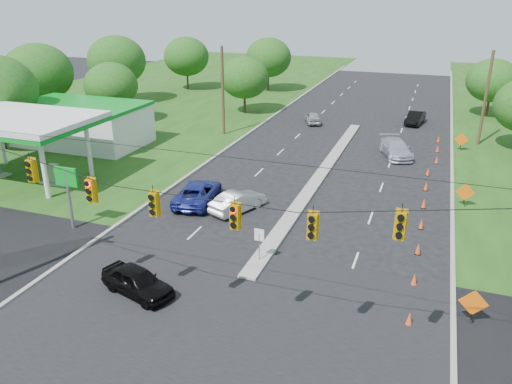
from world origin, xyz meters
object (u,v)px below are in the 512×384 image
at_px(black_sedan, 137,281).
at_px(blue_pickup, 198,193).
at_px(gas_station, 72,123).
at_px(white_sedan, 238,201).

bearing_deg(black_sedan, blue_pickup, 28.26).
bearing_deg(blue_pickup, gas_station, -34.20).
xyz_separation_m(gas_station, black_sedan, (19.02, -19.19, -1.88)).
relative_size(black_sedan, blue_pickup, 0.76).
xyz_separation_m(gas_station, blue_pickup, (16.69, -7.72, -1.82)).
bearing_deg(gas_station, blue_pickup, -24.82).
distance_m(black_sedan, blue_pickup, 11.70).
bearing_deg(gas_station, white_sedan, -22.22).
bearing_deg(white_sedan, gas_station, 0.70).
height_order(gas_station, blue_pickup, gas_station).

